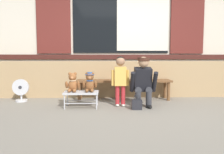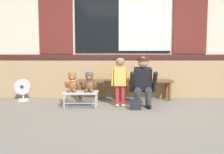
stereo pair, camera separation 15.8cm
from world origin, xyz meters
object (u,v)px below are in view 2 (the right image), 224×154
Objects in this scene: wooden_bench_long at (124,83)px; floor_fan at (23,90)px; child_standing at (120,76)px; handbag_on_ground at (136,104)px; teddy_bear_with_hat at (89,82)px; adult_crouching at (143,82)px; teddy_bear_plain at (72,83)px; small_display_bench at (81,93)px.

wooden_bench_long is 4.37× the size of floor_fan.
handbag_on_ground is (0.28, -0.28, -0.50)m from child_standing.
teddy_bear_with_hat is 0.38× the size of child_standing.
child_standing is at bearing 135.00° from handbag_on_ground.
adult_crouching is (0.32, -0.70, 0.11)m from wooden_bench_long.
floor_fan is at bearing -175.56° from wooden_bench_long.
handbag_on_ground is (-0.16, -0.25, -0.38)m from adult_crouching.
child_standing is at bearing 7.51° from teddy_bear_with_hat.
wooden_bench_long is 2.21m from floor_fan.
teddy_bear_plain is at bearing 170.21° from handbag_on_ground.
teddy_bear_with_hat is (0.16, 0.00, 0.21)m from small_display_bench.
floor_fan is at bearing 168.13° from adult_crouching.
adult_crouching is at bearing -65.32° from wooden_bench_long.
floor_fan reaches higher than handbag_on_ground.
teddy_bear_plain is (-1.01, -0.75, 0.09)m from wooden_bench_long.
floor_fan is at bearing 161.61° from handbag_on_ground.
teddy_bear_with_hat reaches higher than floor_fan.
floor_fan is at bearing 156.52° from small_display_bench.
wooden_bench_long is at bearing 41.39° from small_display_bench.
adult_crouching reaches higher than teddy_bear_plain.
teddy_bear_with_hat reaches higher than small_display_bench.
child_standing is at bearing 6.06° from small_display_bench.
teddy_bear_plain is 0.38× the size of child_standing.
small_display_bench is 2.35× the size of handbag_on_ground.
adult_crouching reaches higher than wooden_bench_long.
teddy_bear_plain is 0.91m from child_standing.
teddy_bear_with_hat is 0.76× the size of floor_fan.
wooden_bench_long reaches higher than small_display_bench.
teddy_bear_plain and teddy_bear_with_hat have the same top height.
wooden_bench_long is 7.72× the size of handbag_on_ground.
wooden_bench_long is at bearing 114.68° from adult_crouching.
wooden_bench_long is at bearing 47.24° from teddy_bear_with_hat.
handbag_on_ground is 2.49m from floor_fan.
handbag_on_ground is (0.16, -0.95, -0.28)m from wooden_bench_long.
teddy_bear_plain is at bearing -177.78° from adult_crouching.
teddy_bear_with_hat is at bearing -177.12° from adult_crouching.
teddy_bear_with_hat is at bearing 166.63° from handbag_on_ground.
teddy_bear_plain reaches higher than small_display_bench.
small_display_bench is 1.46m from floor_fan.
handbag_on_ground is at bearing -13.37° from teddy_bear_with_hat.
wooden_bench_long reaches higher than handbag_on_ground.
small_display_bench is 1.76× the size of teddy_bear_plain.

